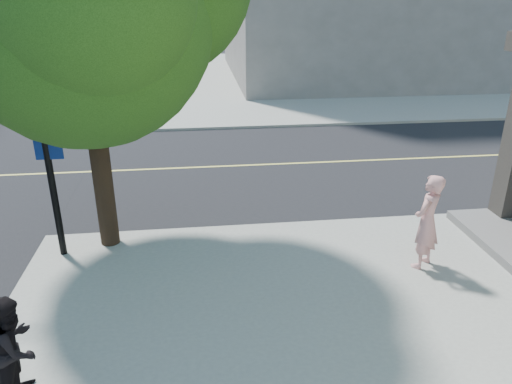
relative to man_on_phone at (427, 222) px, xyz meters
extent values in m
plane|color=black|center=(-6.82, 2.25, -1.08)|extent=(140.00, 140.00, 0.00)
cube|color=black|center=(-6.82, 6.75, -1.07)|extent=(140.00, 9.00, 0.01)
cube|color=gray|center=(6.68, 23.75, -1.02)|extent=(29.00, 25.00, 0.12)
imported|color=#D8918E|center=(0.00, 0.00, 0.00)|extent=(0.83, 0.80, 1.92)
imported|color=black|center=(-6.82, -2.54, -0.19)|extent=(0.64, 0.79, 1.53)
cylinder|color=black|center=(-6.32, 1.75, 1.04)|extent=(0.40, 0.40, 4.01)
sphere|color=#2A5616|center=(-6.32, 1.75, 3.71)|extent=(4.90, 4.90, 4.90)
cylinder|color=black|center=(-7.22, 1.37, 1.44)|extent=(0.14, 0.14, 4.79)
cube|color=white|center=(-7.17, 1.35, 2.01)|extent=(0.63, 0.04, 0.23)
cube|color=navy|center=(-7.17, 1.35, 1.44)|extent=(0.51, 0.04, 0.63)
imported|color=black|center=(-7.22, 1.37, 2.92)|extent=(0.19, 0.23, 1.14)
camera|label=1|loc=(-4.32, -8.00, 4.12)|focal=34.20mm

